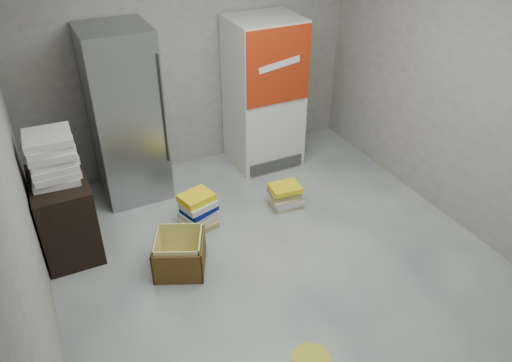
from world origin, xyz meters
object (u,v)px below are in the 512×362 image
object	(u,v)px
cardboard_box	(180,255)
phonebook_stack_main	(198,211)
coke_cooler	(264,94)
steel_fridge	(126,116)
wood_shelf	(65,214)

from	to	relation	value
cardboard_box	phonebook_stack_main	bearing A→B (deg)	78.18
coke_cooler	phonebook_stack_main	bearing A→B (deg)	-141.97
steel_fridge	wood_shelf	world-z (taller)	steel_fridge
steel_fridge	phonebook_stack_main	size ratio (longest dim) A/B	4.58
cardboard_box	coke_cooler	bearing A→B (deg)	66.91
coke_cooler	cardboard_box	size ratio (longest dim) A/B	2.99
wood_shelf	phonebook_stack_main	xyz separation A→B (m)	(1.24, -0.25, -0.20)
steel_fridge	coke_cooler	size ratio (longest dim) A/B	1.06
wood_shelf	phonebook_stack_main	bearing A→B (deg)	-11.25
steel_fridge	coke_cooler	bearing A→B (deg)	-0.18
wood_shelf	cardboard_box	bearing A→B (deg)	-41.22
wood_shelf	cardboard_box	distance (m)	1.18
phonebook_stack_main	steel_fridge	bearing A→B (deg)	94.37
steel_fridge	phonebook_stack_main	world-z (taller)	steel_fridge
wood_shelf	cardboard_box	size ratio (longest dim) A/B	1.33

